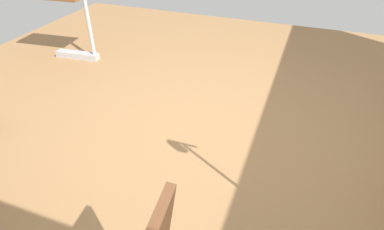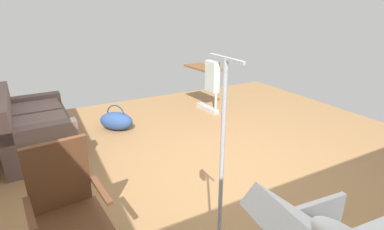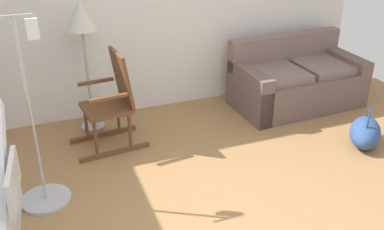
{
  "view_description": "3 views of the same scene",
  "coord_description": "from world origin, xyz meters",
  "px_view_note": "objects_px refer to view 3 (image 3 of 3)",
  "views": [
    {
      "loc": [
        -0.75,
        2.16,
        1.82
      ],
      "look_at": [
        -0.16,
        0.57,
        0.66
      ],
      "focal_mm": 30.13,
      "sensor_mm": 36.0,
      "label": 1
    },
    {
      "loc": [
        -2.48,
        1.72,
        1.91
      ],
      "look_at": [
        0.12,
        0.32,
        0.81
      ],
      "focal_mm": 27.24,
      "sensor_mm": 36.0,
      "label": 2
    },
    {
      "loc": [
        -1.24,
        -2.57,
        2.51
      ],
      "look_at": [
        0.02,
        0.78,
        0.69
      ],
      "focal_mm": 41.68,
      "sensor_mm": 36.0,
      "label": 3
    }
  ],
  "objects_px": {
    "iv_pole": "(43,177)",
    "rocking_chair": "(112,102)",
    "floor_lamp": "(82,25)",
    "duffel_bag": "(365,132)",
    "couch": "(296,82)"
  },
  "relations": [
    {
      "from": "rocking_chair",
      "to": "iv_pole",
      "type": "xyz_separation_m",
      "value": [
        -0.79,
        -0.78,
        -0.25
      ]
    },
    {
      "from": "couch",
      "to": "floor_lamp",
      "type": "relative_size",
      "value": 1.11
    },
    {
      "from": "couch",
      "to": "duffel_bag",
      "type": "relative_size",
      "value": 2.59
    },
    {
      "from": "floor_lamp",
      "to": "duffel_bag",
      "type": "bearing_deg",
      "value": -28.08
    },
    {
      "from": "couch",
      "to": "floor_lamp",
      "type": "distance_m",
      "value": 2.74
    },
    {
      "from": "iv_pole",
      "to": "rocking_chair",
      "type": "bearing_deg",
      "value": 44.7
    },
    {
      "from": "rocking_chair",
      "to": "duffel_bag",
      "type": "xyz_separation_m",
      "value": [
        2.54,
        -0.98,
        -0.35
      ]
    },
    {
      "from": "floor_lamp",
      "to": "rocking_chair",
      "type": "bearing_deg",
      "value": -70.01
    },
    {
      "from": "rocking_chair",
      "to": "iv_pole",
      "type": "height_order",
      "value": "iv_pole"
    },
    {
      "from": "couch",
      "to": "iv_pole",
      "type": "relative_size",
      "value": 0.97
    },
    {
      "from": "duffel_bag",
      "to": "iv_pole",
      "type": "relative_size",
      "value": 0.37
    },
    {
      "from": "couch",
      "to": "floor_lamp",
      "type": "xyz_separation_m",
      "value": [
        -2.57,
        0.28,
        0.92
      ]
    },
    {
      "from": "rocking_chair",
      "to": "floor_lamp",
      "type": "bearing_deg",
      "value": 109.99
    },
    {
      "from": "duffel_bag",
      "to": "couch",
      "type": "bearing_deg",
      "value": 97.12
    },
    {
      "from": "rocking_chair",
      "to": "floor_lamp",
      "type": "distance_m",
      "value": 0.88
    }
  ]
}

